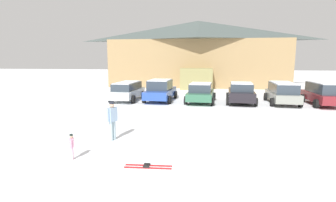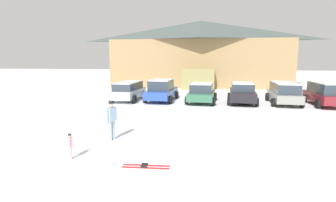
% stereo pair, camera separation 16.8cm
% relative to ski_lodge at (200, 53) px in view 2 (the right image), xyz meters
% --- Properties ---
extents(ground, '(160.00, 160.00, 0.00)m').
position_rel_ski_lodge_xyz_m(ground, '(0.38, -28.33, -4.17)').
color(ground, white).
extents(ski_lodge, '(22.19, 9.48, 8.21)m').
position_rel_ski_lodge_xyz_m(ski_lodge, '(0.00, 0.00, 0.00)').
color(ski_lodge, '#9C7E52').
rests_on(ski_lodge, ground).
extents(parked_white_suv, '(2.18, 4.67, 1.55)m').
position_rel_ski_lodge_xyz_m(parked_white_suv, '(-5.33, -13.47, -3.32)').
color(parked_white_suv, white).
rests_on(parked_white_suv, ground).
extents(parked_blue_hatchback, '(2.41, 4.82, 1.76)m').
position_rel_ski_lodge_xyz_m(parked_blue_hatchback, '(-2.59, -13.23, -3.29)').
color(parked_blue_hatchback, '#284AA5').
rests_on(parked_blue_hatchback, ground).
extents(parked_green_coupe, '(2.47, 4.48, 1.56)m').
position_rel_ski_lodge_xyz_m(parked_green_coupe, '(0.72, -13.58, -3.37)').
color(parked_green_coupe, '#32674B').
rests_on(parked_green_coupe, ground).
extents(parked_black_sedan, '(2.48, 4.43, 1.62)m').
position_rel_ski_lodge_xyz_m(parked_black_sedan, '(3.84, -13.47, -3.34)').
color(parked_black_sedan, black).
rests_on(parked_black_sedan, ground).
extents(parked_grey_wagon, '(2.33, 4.72, 1.66)m').
position_rel_ski_lodge_xyz_m(parked_grey_wagon, '(6.93, -13.37, -3.27)').
color(parked_grey_wagon, gray).
rests_on(parked_grey_wagon, ground).
extents(parked_maroon_van, '(2.13, 4.37, 1.73)m').
position_rel_ski_lodge_xyz_m(parked_maroon_van, '(9.74, -13.70, -3.24)').
color(parked_maroon_van, maroon).
rests_on(parked_maroon_van, ground).
extents(skier_child_in_pink_snowsuit, '(0.20, 0.31, 0.89)m').
position_rel_ski_lodge_xyz_m(skier_child_in_pink_snowsuit, '(-3.39, -26.37, -3.66)').
color(skier_child_in_pink_snowsuit, '#E7B6CF').
rests_on(skier_child_in_pink_snowsuit, ground).
extents(skier_adult_in_blue_parka, '(0.38, 0.58, 1.67)m').
position_rel_ski_lodge_xyz_m(skier_adult_in_blue_parka, '(-2.78, -24.09, -3.22)').
color(skier_adult_in_blue_parka, '#A1BBC6').
rests_on(skier_adult_in_blue_parka, ground).
extents(pair_of_skis, '(1.53, 0.38, 0.08)m').
position_rel_ski_lodge_xyz_m(pair_of_skis, '(-0.69, -26.64, -4.15)').
color(pair_of_skis, red).
rests_on(pair_of_skis, ground).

